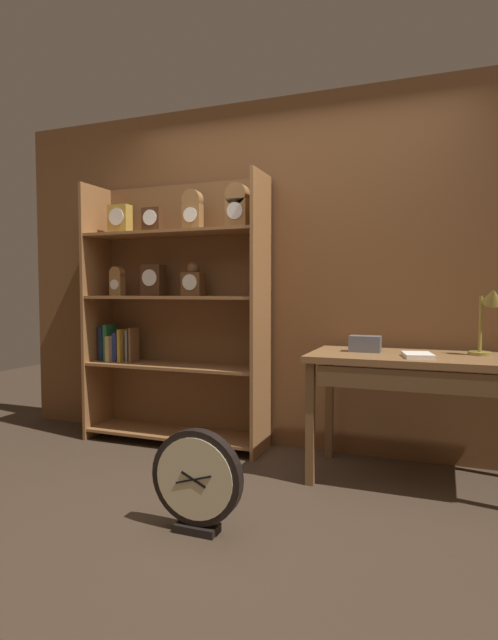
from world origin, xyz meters
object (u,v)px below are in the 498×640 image
at_px(open_repair_manual, 418,355).
at_px(round_clock_large, 197,480).
at_px(workbench, 420,371).
at_px(bookshelf, 174,308).
at_px(desk_lamp, 489,311).
at_px(toolbox_small, 365,344).

bearing_deg(open_repair_manual, round_clock_large, -148.26).
relative_size(open_repair_manual, round_clock_large, 0.43).
bearing_deg(workbench, open_repair_manual, -96.96).
bearing_deg(bookshelf, workbench, -7.46).
bearing_deg(open_repair_manual, desk_lamp, 16.42).
bearing_deg(toolbox_small, workbench, -11.70).
xyz_separation_m(workbench, open_repair_manual, (-0.01, -0.09, 0.10)).
bearing_deg(bookshelf, round_clock_large, -56.66).
bearing_deg(bookshelf, desk_lamp, -2.93).
distance_m(bookshelf, round_clock_large, 1.72).
height_order(workbench, open_repair_manual, open_repair_manual).
bearing_deg(workbench, desk_lamp, 18.48).
distance_m(toolbox_small, open_repair_manual, 0.37).
height_order(open_repair_manual, round_clock_large, open_repair_manual).
bearing_deg(open_repair_manual, toolbox_small, 141.30).
height_order(toolbox_small, open_repair_manual, toolbox_small).
distance_m(workbench, toolbox_small, 0.37).
bearing_deg(open_repair_manual, workbench, 70.37).
bearing_deg(desk_lamp, round_clock_large, -139.35).
bearing_deg(workbench, round_clock_large, -133.31).
relative_size(desk_lamp, toolbox_small, 2.19).
bearing_deg(toolbox_small, open_repair_manual, -26.03).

